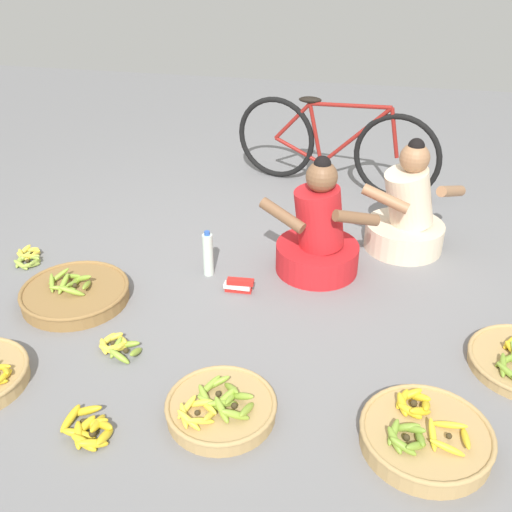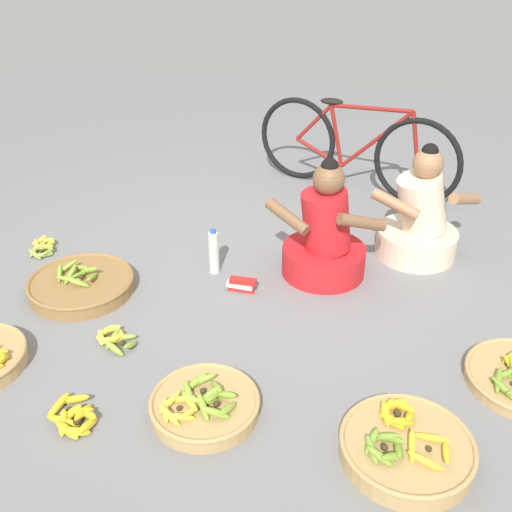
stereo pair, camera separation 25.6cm
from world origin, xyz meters
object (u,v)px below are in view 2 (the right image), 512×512
(banana_basket_mid_right, at_px, (406,447))
(loose_bananas_front_center, at_px, (43,247))
(water_bottle, at_px, (214,252))
(banana_basket_front_right, at_px, (204,404))
(packet_carton_stack, at_px, (241,285))
(vendor_woman_front, at_px, (325,239))
(banana_basket_near_vendor, at_px, (81,284))
(loose_bananas_back_right, at_px, (74,417))
(loose_bananas_back_center, at_px, (114,338))
(vendor_woman_behind, at_px, (419,222))
(bicycle_leaning, at_px, (354,148))

(banana_basket_mid_right, xyz_separation_m, loose_bananas_front_center, (-2.48, 1.06, -0.03))
(water_bottle, bearing_deg, banana_basket_front_right, -71.55)
(loose_bananas_front_center, bearing_deg, packet_carton_stack, -2.92)
(vendor_woman_front, distance_m, banana_basket_near_vendor, 1.50)
(loose_bananas_front_center, bearing_deg, loose_bananas_back_right, -51.18)
(banana_basket_near_vendor, height_order, packet_carton_stack, banana_basket_near_vendor)
(banana_basket_mid_right, distance_m, banana_basket_front_right, 0.90)
(vendor_woman_front, distance_m, loose_bananas_back_center, 1.38)
(loose_bananas_front_center, relative_size, loose_bananas_back_right, 1.01)
(banana_basket_mid_right, relative_size, banana_basket_near_vendor, 0.90)
(vendor_woman_behind, xyz_separation_m, banana_basket_front_right, (-0.81, -1.76, -0.19))
(loose_bananas_back_right, distance_m, loose_bananas_back_center, 0.57)
(water_bottle, bearing_deg, loose_bananas_front_center, -175.96)
(loose_bananas_back_center, height_order, packet_carton_stack, packet_carton_stack)
(vendor_woman_front, bearing_deg, loose_bananas_front_center, -171.52)
(vendor_woman_front, height_order, packet_carton_stack, vendor_woman_front)
(bicycle_leaning, distance_m, loose_bananas_back_right, 3.02)
(vendor_woman_front, bearing_deg, banana_basket_mid_right, -64.89)
(bicycle_leaning, xyz_separation_m, loose_bananas_back_right, (-0.77, -2.90, -0.33))
(vendor_woman_behind, xyz_separation_m, banana_basket_near_vendor, (-1.88, -1.05, -0.19))
(loose_bananas_back_right, bearing_deg, banana_basket_near_vendor, 119.48)
(banana_basket_near_vendor, bearing_deg, packet_carton_stack, 17.43)
(loose_bananas_back_right, bearing_deg, vendor_woman_behind, 55.81)
(packet_carton_stack, bearing_deg, loose_bananas_back_center, -126.37)
(banana_basket_near_vendor, relative_size, loose_bananas_back_right, 2.38)
(loose_bananas_back_center, relative_size, water_bottle, 0.83)
(banana_basket_front_right, bearing_deg, water_bottle, 108.45)
(banana_basket_near_vendor, distance_m, loose_bananas_back_center, 0.57)
(vendor_woman_behind, height_order, banana_basket_near_vendor, vendor_woman_behind)
(banana_basket_mid_right, height_order, banana_basket_front_right, banana_basket_mid_right)
(loose_bananas_back_center, distance_m, water_bottle, 0.87)
(vendor_woman_behind, relative_size, banana_basket_near_vendor, 1.23)
(banana_basket_near_vendor, distance_m, water_bottle, 0.82)
(vendor_woman_front, xyz_separation_m, loose_bananas_front_center, (-1.86, -0.28, -0.22))
(banana_basket_mid_right, distance_m, loose_bananas_back_center, 1.58)
(vendor_woman_behind, distance_m, packet_carton_stack, 1.24)
(loose_bananas_back_right, bearing_deg, banana_basket_front_right, 22.62)
(loose_bananas_front_center, bearing_deg, bicycle_leaning, 41.50)
(vendor_woman_front, height_order, banana_basket_near_vendor, vendor_woman_front)
(vendor_woman_front, height_order, loose_bananas_back_center, vendor_woman_front)
(loose_bananas_back_center, distance_m, packet_carton_stack, 0.83)
(vendor_woman_behind, height_order, loose_bananas_back_center, vendor_woman_behind)
(vendor_woman_front, bearing_deg, packet_carton_stack, -140.56)
(loose_bananas_front_center, bearing_deg, water_bottle, 4.04)
(loose_bananas_back_center, bearing_deg, bicycle_leaning, 69.57)
(loose_bananas_back_center, height_order, water_bottle, water_bottle)
(packet_carton_stack, bearing_deg, banana_basket_near_vendor, -162.57)
(loose_bananas_back_center, bearing_deg, banana_basket_front_right, -27.63)
(bicycle_leaning, bearing_deg, banana_basket_mid_right, -75.91)
(vendor_woman_front, relative_size, water_bottle, 2.52)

